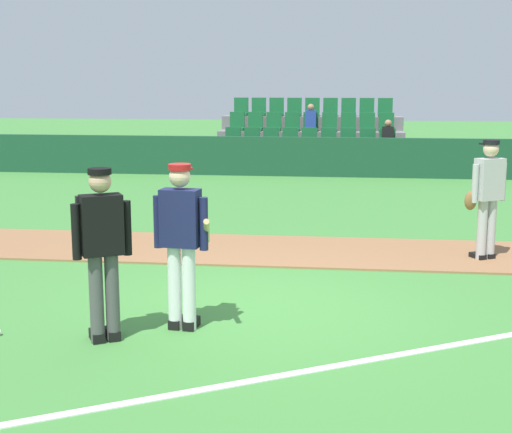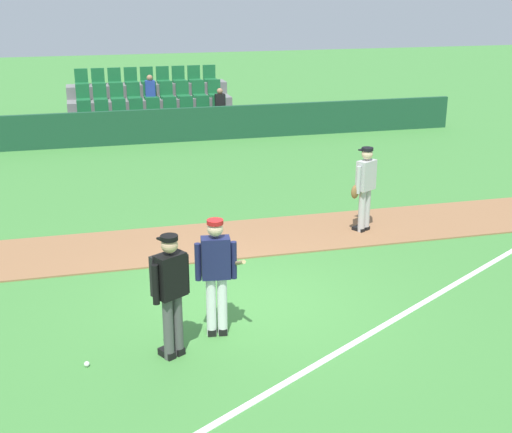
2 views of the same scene
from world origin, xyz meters
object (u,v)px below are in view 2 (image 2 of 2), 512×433
at_px(umpire_home_plate, 170,289).
at_px(baseball, 87,364).
at_px(runner_grey_jersey, 365,187).
at_px(batter_navy_jersey, 216,273).

relative_size(umpire_home_plate, baseball, 23.78).
bearing_deg(baseball, runner_grey_jersey, 35.14).
xyz_separation_m(batter_navy_jersey, umpire_home_plate, (-0.71, -0.44, 0.03)).
xyz_separation_m(batter_navy_jersey, runner_grey_jersey, (3.71, 3.48, -0.01)).
distance_m(batter_navy_jersey, baseball, 2.12).
distance_m(runner_grey_jersey, baseball, 6.87).
distance_m(umpire_home_plate, baseball, 1.50).
xyz_separation_m(umpire_home_plate, runner_grey_jersey, (4.41, 3.92, -0.04)).
bearing_deg(batter_navy_jersey, runner_grey_jersey, 43.19).
bearing_deg(runner_grey_jersey, umpire_home_plate, -138.39).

